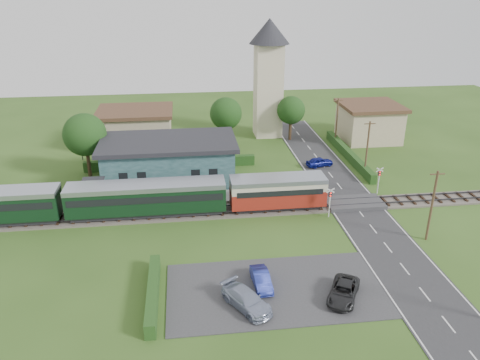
{
  "coord_description": "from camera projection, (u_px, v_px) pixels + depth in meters",
  "views": [
    {
      "loc": [
        -8.01,
        -42.0,
        22.59
      ],
      "look_at": [
        -2.31,
        4.0,
        2.75
      ],
      "focal_mm": 35.0,
      "sensor_mm": 36.0,
      "label": 1
    }
  ],
  "objects": [
    {
      "name": "tree_c",
      "position": [
        291.0,
        110.0,
        69.99
      ],
      "size": [
        4.2,
        4.2,
        6.78
      ],
      "color": "#332316",
      "rests_on": "ground"
    },
    {
      "name": "platform",
      "position": [
        170.0,
        200.0,
        51.64
      ],
      "size": [
        30.0,
        3.0,
        0.45
      ],
      "primitive_type": "cube",
      "color": "gray",
      "rests_on": "ground"
    },
    {
      "name": "hedge_station",
      "position": [
        171.0,
        163.0,
        60.87
      ],
      "size": [
        22.0,
        0.8,
        1.3
      ],
      "primitive_type": "cube",
      "color": "#193814",
      "rests_on": "ground"
    },
    {
      "name": "streetlamp_west",
      "position": [
        80.0,
        139.0,
        62.67
      ],
      "size": [
        0.3,
        0.3,
        5.15
      ],
      "color": "#3F3F47",
      "rests_on": "ground"
    },
    {
      "name": "car_park",
      "position": [
        275.0,
        290.0,
        36.98
      ],
      "size": [
        17.0,
        9.0,
        0.08
      ],
      "primitive_type": "cube",
      "color": "#333335",
      "rests_on": "ground"
    },
    {
      "name": "equipment_hut",
      "position": [
        94.0,
        191.0,
        50.13
      ],
      "size": [
        2.3,
        2.3,
        2.55
      ],
      "color": "beige",
      "rests_on": "platform"
    },
    {
      "name": "utility_pole_d",
      "position": [
        337.0,
        121.0,
        68.36
      ],
      "size": [
        1.4,
        0.22,
        7.0
      ],
      "color": "#473321",
      "rests_on": "ground"
    },
    {
      "name": "hedge_carpark",
      "position": [
        153.0,
        293.0,
        35.68
      ],
      "size": [
        0.8,
        9.0,
        1.2
      ],
      "primitive_type": "cube",
      "color": "#193814",
      "rests_on": "ground"
    },
    {
      "name": "house_east",
      "position": [
        369.0,
        121.0,
        71.16
      ],
      "size": [
        8.8,
        8.8,
        5.5
      ],
      "color": "tan",
      "rests_on": "ground"
    },
    {
      "name": "railway_track",
      "position": [
        264.0,
        209.0,
        49.89
      ],
      "size": [
        76.0,
        3.2,
        0.49
      ],
      "color": "#4C443D",
      "rests_on": "ground"
    },
    {
      "name": "streetlamp_east",
      "position": [
        338.0,
        116.0,
        73.35
      ],
      "size": [
        0.3,
        0.3,
        5.15
      ],
      "color": "#3F3F47",
      "rests_on": "ground"
    },
    {
      "name": "utility_pole_c",
      "position": [
        367.0,
        148.0,
        57.41
      ],
      "size": [
        1.4,
        0.22,
        7.0
      ],
      "color": "#473321",
      "rests_on": "ground"
    },
    {
      "name": "car_park_dark",
      "position": [
        343.0,
        292.0,
        35.74
      ],
      "size": [
        3.78,
        4.7,
        1.19
      ],
      "primitive_type": "imported",
      "rotation": [
        0.0,
        0.0,
        -0.5
      ],
      "color": "black",
      "rests_on": "car_park"
    },
    {
      "name": "car_park_blue",
      "position": [
        261.0,
        279.0,
        37.19
      ],
      "size": [
        1.45,
        3.71,
        1.2
      ],
      "primitive_type": "imported",
      "rotation": [
        0.0,
        0.0,
        0.05
      ],
      "color": "navy",
      "rests_on": "car_park"
    },
    {
      "name": "church_tower",
      "position": [
        269.0,
        70.0,
        70.2
      ],
      "size": [
        6.0,
        6.0,
        17.6
      ],
      "color": "beige",
      "rests_on": "ground"
    },
    {
      "name": "station_building",
      "position": [
        169.0,
        161.0,
        55.95
      ],
      "size": [
        16.0,
        9.0,
        5.3
      ],
      "color": "#214548",
      "rests_on": "ground"
    },
    {
      "name": "utility_pole_b",
      "position": [
        432.0,
        205.0,
        42.81
      ],
      "size": [
        1.4,
        0.22,
        7.0
      ],
      "color": "#473321",
      "rests_on": "ground"
    },
    {
      "name": "house_west",
      "position": [
        136.0,
        128.0,
        68.12
      ],
      "size": [
        10.8,
        8.8,
        5.5
      ],
      "color": "tan",
      "rests_on": "ground"
    },
    {
      "name": "hedge_roadside",
      "position": [
        349.0,
        154.0,
        64.08
      ],
      "size": [
        0.8,
        18.0,
        1.2
      ],
      "primitive_type": "cube",
      "color": "#193814",
      "rests_on": "ground"
    },
    {
      "name": "crossing_signal_near",
      "position": [
        330.0,
        198.0,
        47.62
      ],
      "size": [
        0.84,
        0.28,
        3.28
      ],
      "color": "silver",
      "rests_on": "ground"
    },
    {
      "name": "crossing_signal_far",
      "position": [
        379.0,
        177.0,
        52.81
      ],
      "size": [
        0.84,
        0.28,
        3.28
      ],
      "color": "silver",
      "rests_on": "ground"
    },
    {
      "name": "crossing_deck",
      "position": [
        354.0,
        203.0,
        50.98
      ],
      "size": [
        6.2,
        3.4,
        0.45
      ],
      "primitive_type": "cube",
      "color": "#333335",
      "rests_on": "ground"
    },
    {
      "name": "train",
      "position": [
        115.0,
        199.0,
        47.35
      ],
      "size": [
        43.2,
        2.9,
        3.4
      ],
      "color": "#232328",
      "rests_on": "ground"
    },
    {
      "name": "car_park_silver",
      "position": [
        246.0,
        300.0,
        34.72
      ],
      "size": [
        4.01,
        4.91,
        1.34
      ],
      "primitive_type": "imported",
      "rotation": [
        0.0,
        0.0,
        0.55
      ],
      "color": "#929BB4",
      "rests_on": "car_park"
    },
    {
      "name": "pedestrian_near",
      "position": [
        222.0,
        189.0,
        51.9
      ],
      "size": [
        0.69,
        0.54,
        1.67
      ],
      "primitive_type": "imported",
      "rotation": [
        0.0,
        0.0,
        2.89
      ],
      "color": "gray",
      "rests_on": "platform"
    },
    {
      "name": "ground",
      "position": [
        267.0,
        219.0,
        48.11
      ],
      "size": [
        120.0,
        120.0,
        0.0
      ],
      "primitive_type": "plane",
      "color": "#2D4C19"
    },
    {
      "name": "tree_a",
      "position": [
        85.0,
        135.0,
        56.51
      ],
      "size": [
        5.2,
        5.2,
        8.0
      ],
      "color": "#332316",
      "rests_on": "ground"
    },
    {
      "name": "road",
      "position": [
        360.0,
        213.0,
        49.23
      ],
      "size": [
        6.0,
        70.0,
        0.05
      ],
      "primitive_type": "cube",
      "color": "#28282B",
      "rests_on": "ground"
    },
    {
      "name": "tree_b",
      "position": [
        226.0,
        114.0,
        66.89
      ],
      "size": [
        4.6,
        4.6,
        7.34
      ],
      "color": "#332316",
      "rests_on": "ground"
    },
    {
      "name": "pedestrian_far",
      "position": [
        112.0,
        193.0,
        50.71
      ],
      "size": [
        0.91,
        1.01,
        1.71
      ],
      "primitive_type": "imported",
      "rotation": [
        0.0,
        0.0,
        1.19
      ],
      "color": "gray",
      "rests_on": "platform"
    },
    {
      "name": "car_on_road",
      "position": [
        320.0,
        162.0,
        61.33
      ],
      "size": [
        3.81,
        2.27,
        1.21
      ],
      "primitive_type": "imported",
      "rotation": [
        0.0,
        0.0,
        1.82
      ],
      "color": "navy",
      "rests_on": "road"
    }
  ]
}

